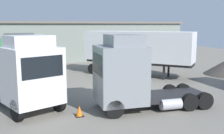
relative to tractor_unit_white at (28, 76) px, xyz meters
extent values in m
plane|color=slate|center=(6.09, 2.82, -1.87)|extent=(60.00, 60.00, 0.00)
cube|color=gray|center=(6.09, 20.49, 0.45)|extent=(28.85, 7.35, 4.65)
cube|color=#70665B|center=(6.09, 20.49, 2.90)|extent=(29.35, 7.85, 0.25)
cube|color=#4C5156|center=(-0.26, 16.85, -0.07)|extent=(3.20, 0.08, 3.60)
cube|color=#4C5156|center=(12.44, 16.85, -0.07)|extent=(3.20, 0.08, 3.60)
cube|color=silver|center=(0.17, -0.45, 0.09)|extent=(3.22, 3.16, 2.84)
cube|color=silver|center=(0.09, -0.27, 1.79)|extent=(2.58, 2.35, 0.60)
cube|color=black|center=(0.61, -1.54, 0.66)|extent=(1.98, 0.86, 1.02)
cube|color=#232326|center=(-0.97, 2.36, -1.22)|extent=(3.23, 4.15, 0.24)
cylinder|color=#B2B2B7|center=(0.18, 2.18, -1.39)|extent=(0.93, 1.23, 0.56)
cylinder|color=black|center=(1.41, -0.60, -1.34)|extent=(0.68, 1.11, 1.07)
cylinder|color=black|center=(-0.63, -1.42, -1.34)|extent=(0.68, 1.11, 1.07)
cylinder|color=black|center=(-0.12, 3.17, -1.34)|extent=(0.68, 1.11, 1.07)
cylinder|color=black|center=(-0.45, 4.01, -1.34)|extent=(0.68, 1.11, 1.07)
cube|color=silver|center=(9.54, 6.94, 0.76)|extent=(8.47, 8.57, 2.57)
cube|color=#232326|center=(9.54, 6.94, -0.64)|extent=(7.94, 8.05, 0.24)
cube|color=#232326|center=(11.92, 5.66, -1.32)|extent=(0.23, 0.23, 1.11)
cube|color=#232326|center=(10.77, 4.54, -1.32)|extent=(0.23, 0.23, 1.11)
cylinder|color=black|center=(8.24, 9.83, -1.39)|extent=(0.89, 0.90, 0.97)
cylinder|color=black|center=(6.67, 8.29, -1.39)|extent=(0.89, 0.90, 0.97)
cylinder|color=black|center=(7.54, 10.55, -1.39)|extent=(0.89, 0.90, 0.97)
cylinder|color=black|center=(5.97, 9.01, -1.39)|extent=(0.89, 0.90, 0.97)
cube|color=#28843D|center=(-1.53, 9.67, 0.17)|extent=(5.31, 3.80, 2.55)
cylinder|color=black|center=(-0.44, 8.93, -1.35)|extent=(1.08, 0.61, 1.04)
cylinder|color=black|center=(-1.10, 10.92, -1.35)|extent=(1.08, 0.61, 1.04)
cylinder|color=black|center=(0.51, 9.25, -1.35)|extent=(1.08, 0.61, 1.04)
cylinder|color=black|center=(-0.15, 11.24, -1.35)|extent=(1.08, 0.61, 1.04)
cube|color=gray|center=(4.49, -1.53, 0.06)|extent=(2.57, 2.66, 2.95)
cube|color=gray|center=(4.69, -1.54, 1.82)|extent=(1.83, 2.21, 0.60)
cube|color=black|center=(3.33, -1.44, 0.65)|extent=(0.23, 2.10, 1.06)
cube|color=#232326|center=(7.54, -1.74, -1.29)|extent=(3.84, 2.26, 0.24)
cylinder|color=#B2B2B7|center=(6.87, -2.70, -1.46)|extent=(1.14, 0.64, 0.56)
cylinder|color=black|center=(3.82, -2.58, -1.41)|extent=(0.94, 0.36, 0.92)
cylinder|color=black|center=(3.97, -0.39, -1.41)|extent=(0.94, 0.36, 0.92)
cylinder|color=black|center=(7.92, -2.87, -1.41)|extent=(0.94, 0.36, 0.92)
cylinder|color=black|center=(8.07, -0.68, -1.41)|extent=(0.94, 0.36, 0.92)
cylinder|color=black|center=(8.82, -2.94, -1.41)|extent=(0.94, 0.36, 0.92)
cylinder|color=black|center=(8.97, -0.74, -1.41)|extent=(0.94, 0.36, 0.92)
cube|color=black|center=(2.25, -1.77, -1.85)|extent=(0.40, 0.40, 0.04)
cone|color=orange|center=(2.25, -1.77, -1.60)|extent=(0.36, 0.36, 0.55)
camera|label=1|loc=(-0.42, -13.99, 2.60)|focal=42.00mm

